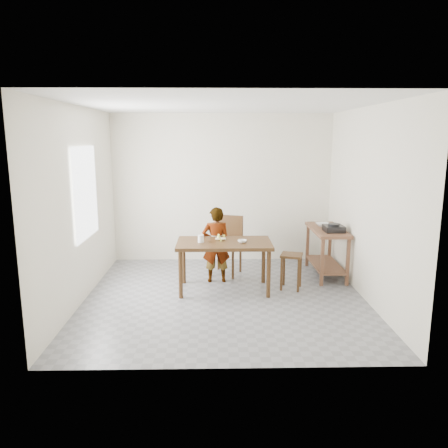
{
  "coord_description": "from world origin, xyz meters",
  "views": [
    {
      "loc": [
        -0.14,
        -6.0,
        2.27
      ],
      "look_at": [
        0.0,
        0.4,
        1.0
      ],
      "focal_mm": 35.0,
      "sensor_mm": 36.0,
      "label": 1
    }
  ],
  "objects_px": {
    "prep_counter": "(326,252)",
    "dining_chair": "(225,246)",
    "dining_table": "(224,266)",
    "stool": "(291,271)",
    "child": "(216,245)"
  },
  "relations": [
    {
      "from": "dining_table",
      "to": "prep_counter",
      "type": "distance_m",
      "value": 1.86
    },
    {
      "from": "prep_counter",
      "to": "child",
      "type": "xyz_separation_m",
      "value": [
        -1.84,
        -0.3,
        0.21
      ]
    },
    {
      "from": "dining_table",
      "to": "prep_counter",
      "type": "relative_size",
      "value": 1.17
    },
    {
      "from": "dining_table",
      "to": "stool",
      "type": "relative_size",
      "value": 2.57
    },
    {
      "from": "dining_chair",
      "to": "stool",
      "type": "height_order",
      "value": "dining_chair"
    },
    {
      "from": "prep_counter",
      "to": "child",
      "type": "height_order",
      "value": "child"
    },
    {
      "from": "prep_counter",
      "to": "stool",
      "type": "relative_size",
      "value": 2.21
    },
    {
      "from": "child",
      "to": "dining_table",
      "type": "bearing_deg",
      "value": 102.52
    },
    {
      "from": "dining_table",
      "to": "child",
      "type": "relative_size",
      "value": 1.16
    },
    {
      "from": "prep_counter",
      "to": "dining_chair",
      "type": "height_order",
      "value": "dining_chair"
    },
    {
      "from": "dining_chair",
      "to": "stool",
      "type": "relative_size",
      "value": 1.79
    },
    {
      "from": "dining_table",
      "to": "prep_counter",
      "type": "height_order",
      "value": "prep_counter"
    },
    {
      "from": "dining_chair",
      "to": "dining_table",
      "type": "bearing_deg",
      "value": -71.56
    },
    {
      "from": "stool",
      "to": "prep_counter",
      "type": "bearing_deg",
      "value": 43.39
    },
    {
      "from": "prep_counter",
      "to": "dining_table",
      "type": "bearing_deg",
      "value": -157.85
    }
  ]
}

